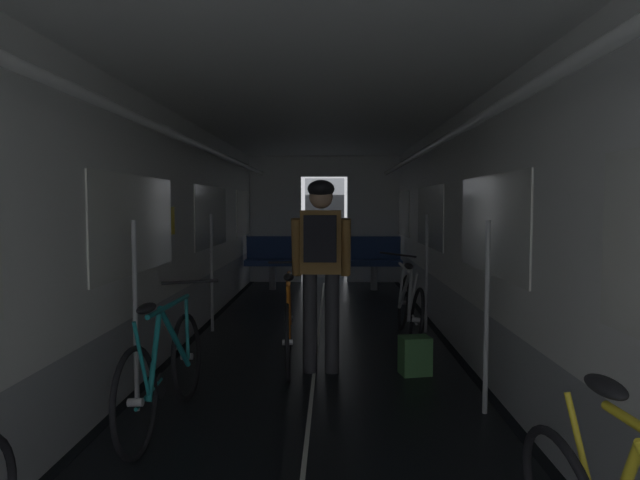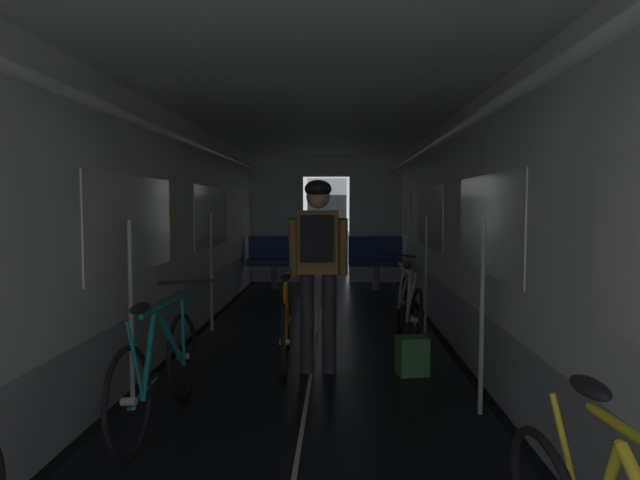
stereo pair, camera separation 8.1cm
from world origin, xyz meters
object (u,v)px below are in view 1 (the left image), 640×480
at_px(bicycle_silver, 409,306).
at_px(backpack_on_floor, 415,355).
at_px(bench_seat_far_right, 374,258).
at_px(person_cyclist_aisle, 321,254).
at_px(bench_seat_far_left, 273,257).
at_px(bicycle_orange_in_aisle, 288,324).
at_px(bicycle_teal, 164,370).

height_order(bicycle_silver, backpack_on_floor, bicycle_silver).
relative_size(bench_seat_far_right, person_cyclist_aisle, 0.57).
xyz_separation_m(bench_seat_far_left, bicycle_silver, (1.92, -3.77, -0.19)).
height_order(bicycle_silver, bicycle_orange_in_aisle, bicycle_silver).
bearing_deg(bicycle_silver, bicycle_teal, -129.10).
bearing_deg(backpack_on_floor, bench_seat_far_left, 109.68).
bearing_deg(bench_seat_far_left, bench_seat_far_right, 0.00).
xyz_separation_m(bicycle_silver, person_cyclist_aisle, (-0.96, -1.24, 0.69)).
relative_size(bicycle_silver, backpack_on_floor, 4.97).
bearing_deg(person_cyclist_aisle, backpack_on_floor, -1.68).
bearing_deg(bicycle_orange_in_aisle, bicycle_teal, -116.24).
distance_m(bicycle_silver, backpack_on_floor, 1.29).
bearing_deg(bicycle_silver, bench_seat_far_right, 91.82).
xyz_separation_m(bench_seat_far_left, bicycle_orange_in_aisle, (0.65, -4.75, -0.18)).
bearing_deg(bicycle_teal, bicycle_silver, 50.90).
bearing_deg(bench_seat_far_left, bicycle_orange_in_aisle, -82.20).
height_order(person_cyclist_aisle, bicycle_orange_in_aisle, person_cyclist_aisle).
bearing_deg(bench_seat_far_right, bicycle_silver, -88.18).
distance_m(bicycle_teal, person_cyclist_aisle, 1.75).
height_order(bench_seat_far_left, bicycle_orange_in_aisle, bench_seat_far_left).
relative_size(bicycle_orange_in_aisle, backpack_on_floor, 4.97).
xyz_separation_m(person_cyclist_aisle, backpack_on_floor, (0.84, -0.02, -0.90)).
bearing_deg(backpack_on_floor, person_cyclist_aisle, 178.32).
distance_m(bench_seat_far_left, bicycle_orange_in_aisle, 4.80).
height_order(bench_seat_far_left, backpack_on_floor, bench_seat_far_left).
bearing_deg(backpack_on_floor, bicycle_silver, 84.70).
distance_m(person_cyclist_aisle, bicycle_orange_in_aisle, 0.80).
relative_size(bicycle_silver, bicycle_orange_in_aisle, 1.00).
bearing_deg(person_cyclist_aisle, bench_seat_far_right, 80.53).
relative_size(person_cyclist_aisle, bicycle_orange_in_aisle, 1.02).
bearing_deg(bench_seat_far_right, bicycle_teal, -106.79).
distance_m(bench_seat_far_right, bicycle_teal, 6.52).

